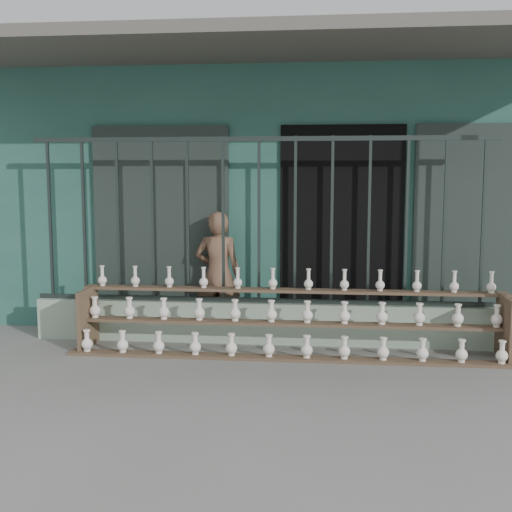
# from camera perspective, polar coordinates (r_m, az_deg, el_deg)

# --- Properties ---
(ground) EXTENTS (60.00, 60.00, 0.00)m
(ground) POSITION_cam_1_polar(r_m,az_deg,el_deg) (5.91, -1.04, -10.87)
(ground) COLOR slate
(workshop_building) EXTENTS (7.40, 6.60, 3.21)m
(workshop_building) POSITION_cam_1_polar(r_m,az_deg,el_deg) (9.84, 2.02, 5.90)
(workshop_building) COLOR #2B5C50
(workshop_building) RESTS_ON ground
(parapet_wall) EXTENTS (5.00, 0.20, 0.45)m
(parapet_wall) POSITION_cam_1_polar(r_m,az_deg,el_deg) (7.10, 0.26, -5.92)
(parapet_wall) COLOR #9AB399
(parapet_wall) RESTS_ON ground
(security_fence) EXTENTS (5.00, 0.04, 1.80)m
(security_fence) POSITION_cam_1_polar(r_m,az_deg,el_deg) (6.93, 0.26, 3.17)
(security_fence) COLOR #283330
(security_fence) RESTS_ON parapet_wall
(shelf_rack) EXTENTS (4.50, 0.68, 0.85)m
(shelf_rack) POSITION_cam_1_polar(r_m,az_deg,el_deg) (6.64, 2.96, -5.65)
(shelf_rack) COLOR brown
(shelf_rack) RESTS_ON ground
(elderly_woman) EXTENTS (0.52, 0.34, 1.43)m
(elderly_woman) POSITION_cam_1_polar(r_m,az_deg,el_deg) (7.34, -3.40, -1.59)
(elderly_woman) COLOR brown
(elderly_woman) RESTS_ON ground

